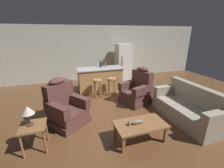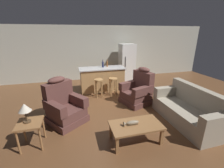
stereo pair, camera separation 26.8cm
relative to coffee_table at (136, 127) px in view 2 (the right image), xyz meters
The scene contains 15 objects.
ground_plane 1.90m from the coffee_table, 92.78° to the left, with size 12.00×12.00×0.00m.
back_wall 5.07m from the coffee_table, 91.04° to the left, with size 12.00×0.05×2.60m.
coffee_table is the anchor object (origin of this frame).
fish_figurine 0.15m from the coffee_table, 169.40° to the left, with size 0.34×0.10×0.10m.
couch 1.67m from the coffee_table, 11.92° to the left, with size 0.87×1.91×0.94m.
recliner_near_lamp 1.94m from the coffee_table, 140.78° to the left, with size 1.17×1.17×1.20m.
recliner_near_island 1.96m from the coffee_table, 64.77° to the left, with size 1.07×1.07×1.20m.
end_table 2.18m from the coffee_table, 168.82° to the left, with size 0.48×0.48×0.56m.
table_lamp 2.28m from the coffee_table, 168.38° to the left, with size 0.24×0.24×0.41m.
kitchen_island 3.21m from the coffee_table, 91.61° to the left, with size 1.80×0.70×0.95m.
bar_stool_left 2.60m from the coffee_table, 97.48° to the left, with size 0.32×0.32×0.68m.
bar_stool_right 2.59m from the coffee_table, 85.59° to the left, with size 0.32×0.32×0.68m.
refrigerator 4.65m from the coffee_table, 72.40° to the left, with size 0.70×0.69×1.76m.
bottle_tall_green 3.37m from the coffee_table, 90.59° to the left, with size 0.08×0.08×0.31m.
bottle_short_amber 3.44m from the coffee_table, 87.33° to the left, with size 0.07×0.07×0.29m.
Camera 2 is at (-1.10, -4.36, 2.27)m, focal length 24.00 mm.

